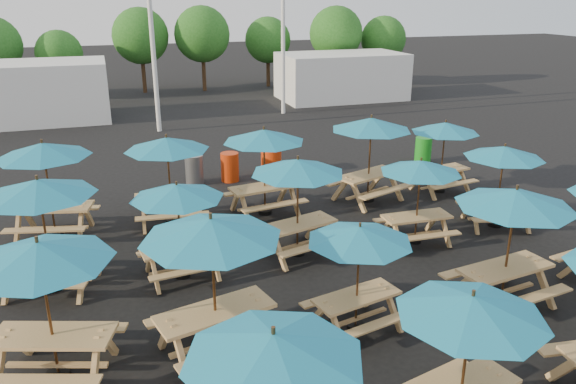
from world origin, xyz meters
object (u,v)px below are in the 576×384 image
object	(u,v)px
waste_bin_2	(273,162)
waste_bin_4	(423,150)
picnic_unit_1	(40,260)
waste_bin_0	(194,169)
picnic_unit_3	(44,155)
picnic_unit_6	(177,197)
picnic_unit_4	(274,355)
picnic_unit_15	(371,129)
picnic_unit_9	(359,240)
waste_bin_1	(230,167)
picnic_unit_8	(471,314)
picnic_unit_19	(445,131)
picnic_unit_7	(167,149)
picnic_unit_13	(515,205)
picnic_unit_18	(504,157)
waste_bin_3	(270,160)
picnic_unit_5	(211,237)
picnic_unit_11	(264,140)
picnic_unit_10	(298,172)
picnic_unit_2	(39,194)
picnic_unit_14	(420,171)

from	to	relation	value
waste_bin_2	waste_bin_4	xyz separation A→B (m)	(5.63, -0.32, 0.00)
picnic_unit_1	waste_bin_0	bearing A→B (deg)	86.21
picnic_unit_3	picnic_unit_6	bearing A→B (deg)	-34.99
picnic_unit_4	picnic_unit_15	bearing A→B (deg)	73.71
picnic_unit_9	waste_bin_1	size ratio (longest dim) A/B	2.39
picnic_unit_8	picnic_unit_19	world-z (taller)	picnic_unit_19
picnic_unit_1	waste_bin_0	distance (m)	9.96
picnic_unit_7	waste_bin_2	size ratio (longest dim) A/B	2.53
picnic_unit_6	picnic_unit_9	xyz separation A→B (m)	(2.77, -3.03, -0.07)
picnic_unit_13	waste_bin_2	bearing A→B (deg)	93.51
picnic_unit_18	picnic_unit_19	bearing A→B (deg)	103.78
picnic_unit_7	waste_bin_3	xyz separation A→B (m)	(3.76, 3.42, -1.61)
picnic_unit_5	picnic_unit_13	xyz separation A→B (m)	(5.76, -0.15, -0.08)
picnic_unit_15	picnic_unit_3	bearing A→B (deg)	159.60
picnic_unit_8	picnic_unit_11	bearing A→B (deg)	78.36
picnic_unit_6	picnic_unit_18	bearing A→B (deg)	-5.30
picnic_unit_10	picnic_unit_13	bearing A→B (deg)	-62.20
picnic_unit_4	picnic_unit_8	world-z (taller)	picnic_unit_4
waste_bin_4	picnic_unit_13	bearing A→B (deg)	-111.87
waste_bin_4	picnic_unit_6	bearing A→B (deg)	-147.87
picnic_unit_10	picnic_unit_13	size ratio (longest dim) A/B	1.05
picnic_unit_5	picnic_unit_8	distance (m)	4.09
picnic_unit_13	waste_bin_0	world-z (taller)	picnic_unit_13
picnic_unit_4	picnic_unit_6	world-z (taller)	picnic_unit_4
picnic_unit_10	picnic_unit_11	xyz separation A→B (m)	(-0.02, 2.73, 0.07)
picnic_unit_10	waste_bin_1	world-z (taller)	picnic_unit_10
picnic_unit_3	waste_bin_3	size ratio (longest dim) A/B	2.91
picnic_unit_6	picnic_unit_10	xyz separation A→B (m)	(2.77, 0.29, 0.19)
waste_bin_3	picnic_unit_18	bearing A→B (deg)	-54.95
picnic_unit_8	picnic_unit_9	size ratio (longest dim) A/B	1.08
picnic_unit_11	picnic_unit_10	bearing A→B (deg)	-97.91
picnic_unit_1	picnic_unit_13	bearing A→B (deg)	16.25
waste_bin_2	waste_bin_4	distance (m)	5.64
picnic_unit_2	picnic_unit_11	world-z (taller)	picnic_unit_2
picnic_unit_18	waste_bin_3	bearing A→B (deg)	140.92
picnic_unit_19	waste_bin_2	distance (m)	5.73
picnic_unit_13	picnic_unit_15	xyz separation A→B (m)	(0.03, 6.19, 0.09)
picnic_unit_5	picnic_unit_18	world-z (taller)	picnic_unit_5
picnic_unit_4	picnic_unit_10	size ratio (longest dim) A/B	0.99
picnic_unit_3	picnic_unit_18	world-z (taller)	picnic_unit_3
picnic_unit_4	waste_bin_1	distance (m)	12.53
waste_bin_0	waste_bin_2	world-z (taller)	same
picnic_unit_18	waste_bin_1	world-z (taller)	picnic_unit_18
picnic_unit_7	picnic_unit_15	xyz separation A→B (m)	(5.79, -0.08, 0.13)
picnic_unit_11	picnic_unit_14	distance (m)	4.29
picnic_unit_11	waste_bin_3	world-z (taller)	picnic_unit_11
picnic_unit_2	picnic_unit_6	size ratio (longest dim) A/B	1.28
picnic_unit_7	picnic_unit_14	xyz separation A→B (m)	(5.61, -3.14, -0.22)
picnic_unit_3	picnic_unit_13	distance (m)	10.76
picnic_unit_10	picnic_unit_13	distance (m)	4.65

